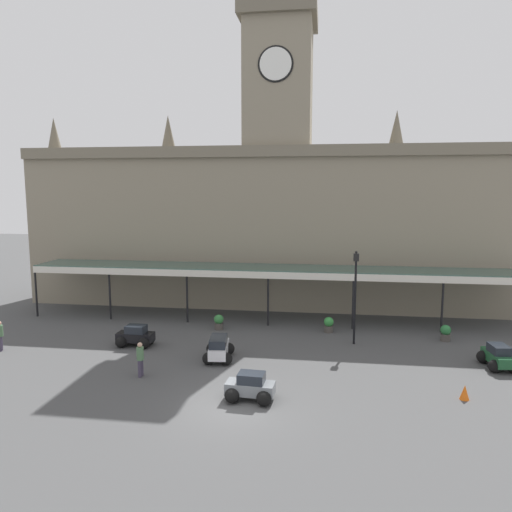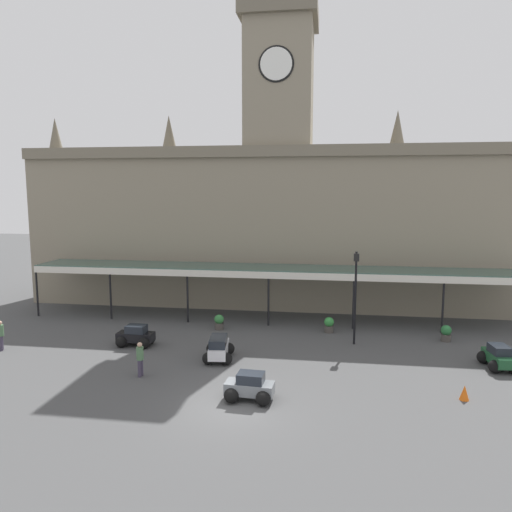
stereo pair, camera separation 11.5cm
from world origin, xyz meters
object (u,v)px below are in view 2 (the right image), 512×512
object	(u,v)px
pedestrian_crossing_forecourt	(1,334)
car_grey_sedan	(250,389)
car_black_sedan	(136,337)
planter_near_kerb	(446,333)
victorian_lamppost	(356,287)
pedestrian_near_entrance	(140,358)
traffic_cone	(464,393)
car_white_estate	(219,349)
car_green_sedan	(498,358)
planter_forecourt_centre	(219,322)
planter_by_canopy	(329,325)

from	to	relation	value
pedestrian_crossing_forecourt	car_grey_sedan	bearing A→B (deg)	-16.36
car_black_sedan	planter_near_kerb	xyz separation A→B (m)	(17.66, 3.42, -0.01)
car_grey_sedan	planter_near_kerb	bearing A→B (deg)	43.44
pedestrian_crossing_forecourt	victorian_lamppost	world-z (taller)	victorian_lamppost
pedestrian_near_entrance	traffic_cone	xyz separation A→B (m)	(14.53, -0.51, -0.59)
car_white_estate	traffic_cone	xyz separation A→B (m)	(11.35, -3.27, -0.24)
car_black_sedan	victorian_lamppost	distance (m)	12.80
car_white_estate	car_green_sedan	xyz separation A→B (m)	(14.02, 0.84, -0.06)
car_white_estate	planter_forecourt_centre	size ratio (longest dim) A/B	2.44
car_green_sedan	traffic_cone	xyz separation A→B (m)	(-2.67, -4.11, -0.18)
car_black_sedan	car_green_sedan	distance (m)	19.21
planter_by_canopy	car_green_sedan	bearing A→B (deg)	-30.70
car_grey_sedan	planter_forecourt_centre	distance (m)	10.60
pedestrian_crossing_forecourt	traffic_cone	xyz separation A→B (m)	(23.56, -2.96, -0.59)
car_grey_sedan	victorian_lamppost	size ratio (longest dim) A/B	0.39
planter_by_canopy	car_black_sedan	bearing A→B (deg)	-158.80
pedestrian_near_entrance	traffic_cone	world-z (taller)	pedestrian_near_entrance
car_white_estate	planter_by_canopy	size ratio (longest dim) A/B	2.44
pedestrian_crossing_forecourt	planter_forecourt_centre	xyz separation A→B (m)	(11.02, 5.70, -0.42)
planter_forecourt_centre	car_grey_sedan	bearing A→B (deg)	-70.29
car_grey_sedan	car_black_sedan	bearing A→B (deg)	140.86
pedestrian_crossing_forecourt	planter_near_kerb	size ratio (longest dim) A/B	1.74
pedestrian_near_entrance	planter_forecourt_centre	bearing A→B (deg)	76.30
planter_by_canopy	pedestrian_near_entrance	bearing A→B (deg)	-136.15
victorian_lamppost	planter_near_kerb	world-z (taller)	victorian_lamppost
car_green_sedan	pedestrian_crossing_forecourt	xyz separation A→B (m)	(-26.23, -1.15, 0.41)
planter_near_kerb	planter_forecourt_centre	xyz separation A→B (m)	(-13.68, 0.42, 0.00)
traffic_cone	planter_near_kerb	xyz separation A→B (m)	(1.13, 8.25, 0.17)
car_green_sedan	traffic_cone	distance (m)	4.90
car_white_estate	pedestrian_near_entrance	distance (m)	4.23
car_white_estate	car_grey_sedan	world-z (taller)	car_white_estate
car_green_sedan	planter_by_canopy	xyz separation A→B (m)	(-8.32, 4.94, -0.01)
planter_forecourt_centre	victorian_lamppost	bearing A→B (deg)	-11.77
pedestrian_near_entrance	planter_near_kerb	world-z (taller)	pedestrian_near_entrance
pedestrian_near_entrance	planter_near_kerb	distance (m)	17.48
car_black_sedan	traffic_cone	world-z (taller)	car_black_sedan
car_green_sedan	victorian_lamppost	bearing A→B (deg)	157.74
car_white_estate	car_green_sedan	bearing A→B (deg)	3.44
pedestrian_crossing_forecourt	planter_by_canopy	bearing A→B (deg)	18.75
car_black_sedan	traffic_cone	xyz separation A→B (m)	(16.52, -4.83, -0.18)
car_white_estate	planter_by_canopy	distance (m)	8.12
car_green_sedan	pedestrian_crossing_forecourt	size ratio (longest dim) A/B	1.28
planter_by_canopy	car_white_estate	bearing A→B (deg)	-134.61
pedestrian_crossing_forecourt	planter_by_canopy	xyz separation A→B (m)	(17.92, 6.08, -0.42)
car_grey_sedan	victorian_lamppost	distance (m)	9.93
car_white_estate	planter_forecourt_centre	xyz separation A→B (m)	(-1.20, 5.40, -0.07)
car_green_sedan	pedestrian_near_entrance	distance (m)	17.58
car_black_sedan	pedestrian_crossing_forecourt	distance (m)	7.29
victorian_lamppost	planter_by_canopy	size ratio (longest dim) A/B	5.62
car_green_sedan	planter_forecourt_centre	distance (m)	15.88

